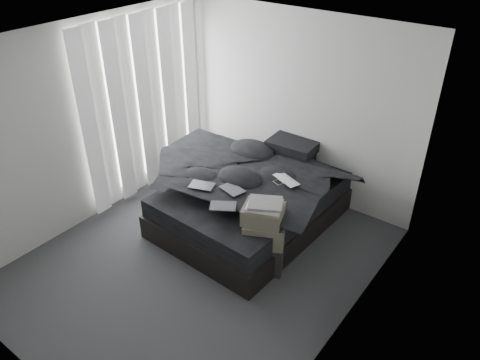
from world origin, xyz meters
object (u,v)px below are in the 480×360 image
Objects in this scene: side_stand at (197,167)px; box_lower at (263,253)px; bed at (251,211)px; laptop at (283,176)px.

side_stand is 2.04m from box_lower.
bed is 3.77× the size of side_stand.
bed is at bearing 134.59° from box_lower.
side_stand is at bearing 169.52° from bed.
laptop is 0.76× the size of box_lower.
laptop is at bearing 7.50° from bed.
bed is 6.24× the size of laptop.
box_lower is (1.82, -0.90, -0.13)m from side_stand.
box_lower is (0.19, -0.67, -0.67)m from laptop.
side_stand is 1.25× the size of box_lower.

